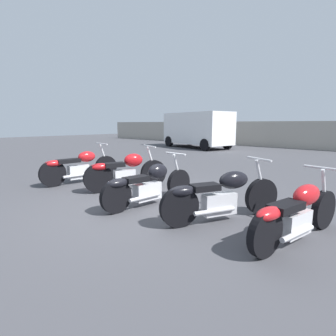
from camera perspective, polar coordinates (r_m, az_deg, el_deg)
The scene contains 8 objects.
ground_plane at distance 5.13m, azimuth -5.40°, elevation -8.15°, with size 60.00×60.00×0.00m, color #424247.
fence_back at distance 17.90m, azimuth 31.08°, elevation 6.02°, with size 40.00×0.04×1.71m.
motorcycle_slot_0 at distance 7.35m, azimuth -18.78°, elevation 0.24°, with size 0.59×2.14×1.02m.
motorcycle_slot_1 at distance 6.30m, azimuth -9.21°, elevation -0.75°, with size 0.91×1.96×1.04m.
motorcycle_slot_2 at distance 5.08m, azimuth -4.28°, elevation -3.62°, with size 0.56×2.16×0.97m.
motorcycle_slot_3 at distance 4.33m, azimuth 11.46°, elevation -5.92°, with size 1.06×2.04×1.00m.
motorcycle_slot_4 at distance 3.89m, azimuth 26.23°, elevation -8.83°, with size 0.69×2.03×0.95m.
parked_van at distance 17.25m, azimuth 6.29°, elevation 8.54°, with size 5.17×2.99×2.25m.
Camera 1 is at (3.65, -3.25, 1.57)m, focal length 28.00 mm.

